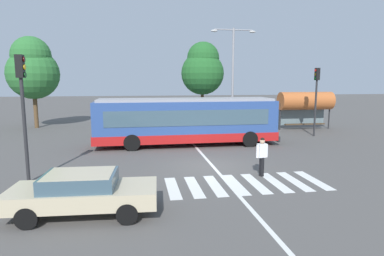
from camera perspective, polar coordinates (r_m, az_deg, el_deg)
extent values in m
plane|color=#514F4C|center=(15.79, 3.04, -6.88)|extent=(160.00, 160.00, 0.00)
cylinder|color=black|center=(22.88, 8.32, -0.92)|extent=(1.00, 0.30, 1.00)
cylinder|color=black|center=(20.69, 10.28, -1.95)|extent=(1.00, 0.30, 1.00)
cylinder|color=black|center=(21.82, -10.54, -1.42)|extent=(1.00, 0.30, 1.00)
cylinder|color=black|center=(19.51, -10.67, -2.57)|extent=(1.00, 0.30, 1.00)
cube|color=#2D4C8E|center=(20.70, -1.05, 1.34)|extent=(11.57, 2.60, 2.55)
cube|color=red|center=(20.85, -1.04, -1.38)|extent=(11.68, 2.63, 0.55)
cube|color=#3D5666|center=(20.67, -1.05, 2.19)|extent=(10.18, 2.65, 0.96)
cube|color=#3D5666|center=(22.25, 13.85, 2.12)|extent=(0.05, 2.24, 1.63)
cube|color=black|center=(22.18, 13.93, 4.41)|extent=(0.07, 1.94, 0.28)
cube|color=#99999E|center=(20.58, -1.06, 5.09)|extent=(11.11, 2.39, 0.16)
cube|color=#28282B|center=(22.49, 14.00, -1.42)|extent=(0.13, 2.55, 0.36)
cylinder|color=black|center=(14.51, 12.22, -6.70)|extent=(0.16, 0.16, 0.85)
cylinder|color=black|center=(14.43, 12.44, -6.79)|extent=(0.16, 0.16, 0.85)
cube|color=white|center=(14.30, 12.42, -3.94)|extent=(0.44, 0.33, 0.60)
cylinder|color=white|center=(14.18, 11.60, -4.14)|extent=(0.10, 0.10, 0.55)
cylinder|color=white|center=(14.44, 13.21, -3.97)|extent=(0.10, 0.10, 0.55)
sphere|color=tan|center=(14.22, 12.47, -2.32)|extent=(0.22, 0.22, 0.22)
sphere|color=black|center=(14.21, 12.48, -2.06)|extent=(0.19, 0.19, 0.19)
cylinder|color=black|center=(11.34, -10.72, -11.50)|extent=(0.65, 0.24, 0.64)
cylinder|color=black|center=(9.79, -11.52, -14.81)|extent=(0.65, 0.24, 0.64)
cylinder|color=black|center=(11.90, -24.50, -11.17)|extent=(0.65, 0.24, 0.64)
cylinder|color=black|center=(10.43, -27.45, -14.12)|extent=(0.65, 0.24, 0.64)
cube|color=#C6B793|center=(10.67, -18.77, -11.29)|extent=(4.60, 2.09, 0.52)
cube|color=#3D5666|center=(10.54, -19.38, -8.81)|extent=(2.25, 1.73, 0.44)
cube|color=#C6B793|center=(10.49, -19.43, -7.84)|extent=(2.07, 1.65, 0.09)
cylinder|color=black|center=(32.76, -10.03, 1.50)|extent=(0.22, 0.65, 0.64)
cylinder|color=black|center=(32.74, -7.10, 1.56)|extent=(0.22, 0.65, 0.64)
cylinder|color=black|center=(29.99, -10.21, 0.87)|extent=(0.22, 0.65, 0.64)
cylinder|color=black|center=(29.97, -7.01, 0.94)|extent=(0.22, 0.65, 0.64)
cube|color=#AD1E1E|center=(31.32, -8.60, 1.81)|extent=(1.94, 4.55, 0.52)
cube|color=#3D5666|center=(31.18, -8.62, 2.67)|extent=(1.66, 2.20, 0.44)
cube|color=#AD1E1E|center=(31.16, -8.63, 3.01)|extent=(1.58, 2.02, 0.09)
cylinder|color=black|center=(32.70, -4.99, 1.58)|extent=(0.26, 0.66, 0.64)
cylinder|color=black|center=(32.71, -2.06, 1.61)|extent=(0.26, 0.66, 0.64)
cylinder|color=black|center=(29.93, -5.09, 0.96)|extent=(0.26, 0.66, 0.64)
cylinder|color=black|center=(29.95, -1.88, 0.99)|extent=(0.26, 0.66, 0.64)
cube|color=#196B70|center=(31.28, -3.51, 1.88)|extent=(2.25, 4.66, 0.52)
cube|color=#3D5666|center=(31.14, -3.52, 2.74)|extent=(1.81, 2.31, 0.44)
cube|color=#196B70|center=(31.12, -3.52, 3.08)|extent=(1.72, 2.12, 0.09)
cylinder|color=black|center=(33.47, -0.38, 1.77)|extent=(0.24, 0.65, 0.64)
cylinder|color=black|center=(33.68, 2.46, 1.80)|extent=(0.24, 0.65, 0.64)
cylinder|color=black|center=(30.72, 0.13, 1.18)|extent=(0.24, 0.65, 0.64)
cylinder|color=black|center=(30.94, 3.21, 1.21)|extent=(0.24, 0.65, 0.64)
cube|color=#234293|center=(32.15, 1.35, 2.07)|extent=(2.10, 4.61, 0.52)
cube|color=#3D5666|center=(32.02, 1.37, 2.91)|extent=(1.74, 2.26, 0.44)
cube|color=#234293|center=(32.00, 1.37, 3.23)|extent=(1.65, 2.07, 0.09)
cylinder|color=#28282B|center=(14.61, -27.69, -0.50)|extent=(0.14, 0.14, 4.28)
cube|color=black|center=(14.49, -28.38, 9.68)|extent=(0.28, 0.32, 0.90)
cylinder|color=#410907|center=(14.45, -27.81, 10.80)|extent=(0.04, 0.20, 0.20)
cylinder|color=yellow|center=(14.43, -27.73, 9.62)|extent=(0.04, 0.20, 0.20)
cylinder|color=#093B10|center=(14.42, -27.65, 8.43)|extent=(0.04, 0.20, 0.20)
cylinder|color=#28282B|center=(25.89, 21.18, 3.28)|extent=(0.14, 0.14, 4.24)
cube|color=black|center=(25.82, 21.48, 8.97)|extent=(0.28, 0.32, 0.90)
cylinder|color=red|center=(25.74, 21.18, 9.59)|extent=(0.04, 0.20, 0.20)
cylinder|color=#463707|center=(25.73, 21.15, 8.92)|extent=(0.04, 0.20, 0.20)
cylinder|color=#093B10|center=(25.72, 21.11, 8.25)|extent=(0.04, 0.20, 0.20)
cylinder|color=#28282B|center=(28.39, 15.48, 1.97)|extent=(0.12, 0.12, 2.30)
cylinder|color=#28282B|center=(30.62, 23.30, 2.04)|extent=(0.12, 0.12, 2.30)
cube|color=slate|center=(30.04, 18.90, 2.38)|extent=(4.41, 0.04, 1.93)
cylinder|color=#BC602D|center=(29.33, 19.66, 4.59)|extent=(4.69, 1.54, 1.54)
cube|color=#4C3823|center=(29.52, 19.47, 0.66)|extent=(3.68, 0.36, 0.08)
cylinder|color=#939399|center=(29.09, 7.29, 8.74)|extent=(0.20, 0.20, 8.77)
cylinder|color=#939399|center=(29.69, 9.12, 16.90)|extent=(1.74, 0.10, 0.10)
ellipsoid|color=silver|center=(29.96, 10.76, 16.54)|extent=(0.60, 0.32, 0.20)
cylinder|color=#939399|center=(29.20, 5.74, 17.11)|extent=(1.74, 0.10, 0.10)
ellipsoid|color=silver|center=(28.97, 4.00, 16.94)|extent=(0.60, 0.32, 0.20)
cylinder|color=brown|center=(31.86, -26.15, 2.94)|extent=(0.36, 0.36, 3.25)
sphere|color=#2D7033|center=(31.77, -26.52, 8.65)|extent=(4.44, 4.44, 4.44)
sphere|color=#2D7033|center=(31.66, -26.82, 11.45)|extent=(3.33, 3.33, 3.33)
cylinder|color=brown|center=(37.01, 1.85, 4.50)|extent=(0.36, 0.36, 3.35)
sphere|color=#236028|center=(36.94, 1.88, 9.74)|extent=(4.88, 4.88, 4.88)
sphere|color=#236028|center=(37.03, 1.99, 12.38)|extent=(3.66, 3.66, 3.66)
cube|color=silver|center=(12.75, -3.47, -10.61)|extent=(0.45, 2.65, 0.01)
cube|color=silver|center=(12.86, 0.37, -10.43)|extent=(0.45, 2.65, 0.01)
cube|color=silver|center=(13.03, 4.14, -10.20)|extent=(0.45, 2.65, 0.01)
cube|color=silver|center=(13.25, 7.78, -9.94)|extent=(0.45, 2.65, 0.01)
cube|color=silver|center=(13.52, 11.29, -9.65)|extent=(0.45, 2.65, 0.01)
cube|color=silver|center=(13.84, 14.64, -9.34)|extent=(0.45, 2.65, 0.01)
cube|color=silver|center=(14.20, 17.82, -9.02)|extent=(0.45, 2.65, 0.01)
cube|color=silver|center=(14.60, 20.83, -8.68)|extent=(0.45, 2.65, 0.01)
cube|color=silver|center=(17.73, 2.26, -5.18)|extent=(0.16, 24.00, 0.01)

